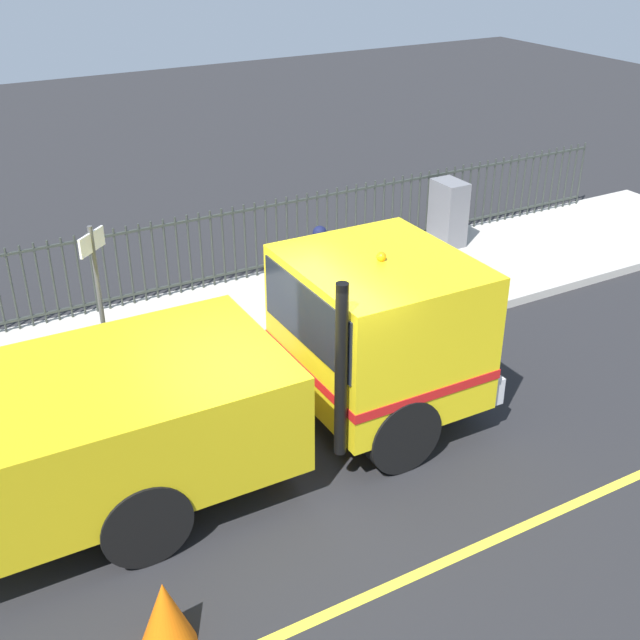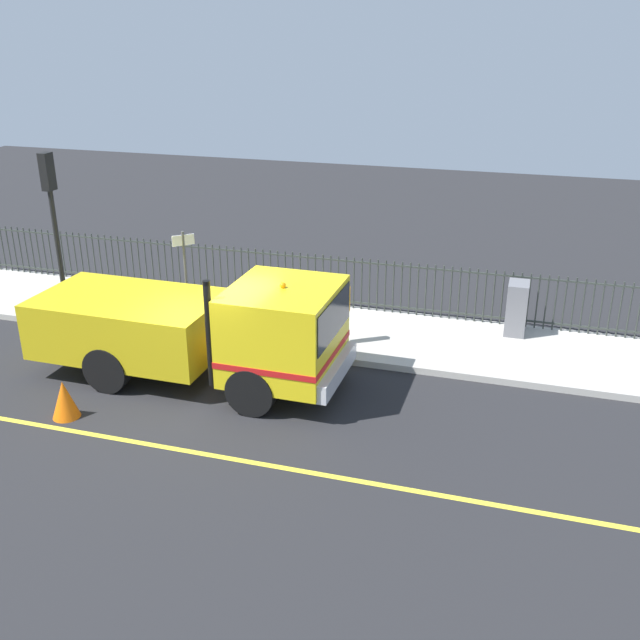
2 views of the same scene
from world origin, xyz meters
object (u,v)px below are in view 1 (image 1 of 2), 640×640
(traffic_cone, at_px, (166,614))
(worker_standing, at_px, (320,267))
(street_sign, at_px, (100,299))
(utility_cabinet, at_px, (448,213))
(work_truck, at_px, (265,366))

(traffic_cone, bearing_deg, worker_standing, -42.81)
(traffic_cone, relative_size, street_sign, 0.30)
(utility_cabinet, height_order, traffic_cone, utility_cabinet)
(work_truck, relative_size, utility_cabinet, 5.24)
(traffic_cone, bearing_deg, work_truck, -43.85)
(worker_standing, xyz_separation_m, traffic_cone, (-4.38, 4.06, -0.81))
(worker_standing, relative_size, utility_cabinet, 1.36)
(work_truck, height_order, utility_cabinet, work_truck)
(worker_standing, height_order, utility_cabinet, worker_standing)
(work_truck, relative_size, street_sign, 2.61)
(utility_cabinet, distance_m, street_sign, 7.65)
(traffic_cone, height_order, street_sign, street_sign)
(work_truck, distance_m, street_sign, 2.25)
(work_truck, xyz_separation_m, utility_cabinet, (4.07, -5.83, -0.46))
(work_truck, distance_m, utility_cabinet, 7.13)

